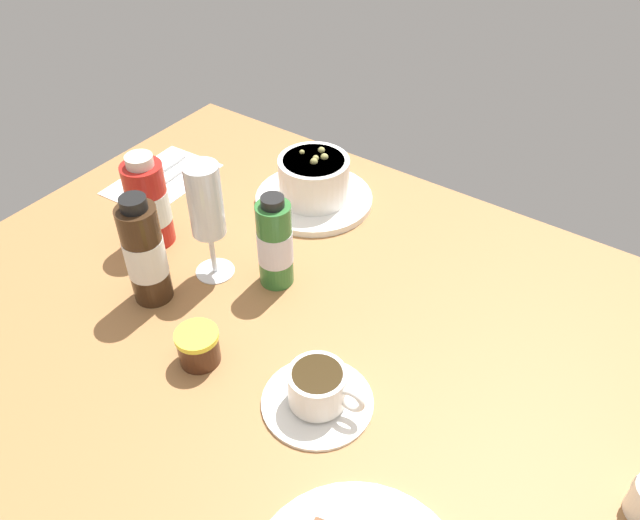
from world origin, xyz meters
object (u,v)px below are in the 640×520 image
Objects in this scene: sauce_bottle_green at (275,244)px; sauce_bottle_red at (148,203)px; wine_glass at (206,206)px; jam_jar at (198,347)px; cutlery_setting at (160,179)px; porridge_bowl at (314,183)px; coffee_cup at (318,391)px; sauce_bottle_brown at (145,253)px.

sauce_bottle_red reaches higher than sauce_bottle_green.
wine_glass reaches higher than jam_jar.
cutlery_setting is 35.94cm from sauce_bottle_green.
jam_jar is (-8.36, 37.88, -1.45)cm from porridge_bowl.
coffee_cup is (-52.21, 24.12, 2.16)cm from cutlery_setting.
sauce_bottle_brown reaches higher than cutlery_setting.
sauce_bottle_green is (-34.10, 9.09, 6.80)cm from cutlery_setting.
jam_jar is (-35.33, 27.23, 2.28)cm from cutlery_setting.
sauce_bottle_brown is at bearing 134.05° from cutlery_setting.
sauce_bottle_brown reaches higher than sauce_bottle_green.
sauce_bottle_brown is 13.34cm from sauce_bottle_red.
cutlery_setting is at bearing -27.39° from wine_glass.
wine_glass is at bearing -22.29° from coffee_cup.
cutlery_setting is (26.98, 10.64, -3.73)cm from porridge_bowl.
cutlery_setting is at bearing -24.80° from coffee_cup.
coffee_cup is at bearing 140.30° from sauce_bottle_green.
sauce_bottle_red reaches higher than coffee_cup.
jam_jar is 27.98cm from sauce_bottle_red.
porridge_bowl is at bearing -54.03° from coffee_cup.
coffee_cup is at bearing 125.97° from porridge_bowl.
sauce_bottle_green is (18.10, -15.03, 4.63)cm from coffee_cup.
sauce_bottle_green reaches higher than jam_jar.
cutlery_setting is at bearing 21.53° from porridge_bowl.
coffee_cup is 0.89× the size of sauce_bottle_red.
jam_jar is at bearing 10.44° from coffee_cup.
cutlery_setting is at bearing -45.95° from sauce_bottle_brown.
porridge_bowl reaches higher than jam_jar.
sauce_bottle_brown is at bearing 80.23° from porridge_bowl.
sauce_bottle_green reaches higher than porridge_bowl.
wine_glass is 14.21cm from sauce_bottle_red.
sauce_bottle_brown is (30.86, -2.06, 5.64)cm from coffee_cup.
sauce_bottle_brown is at bearing 135.04° from sauce_bottle_red.
wine_glass is at bearing 152.61° from cutlery_setting.
sauce_bottle_brown is at bearing 45.47° from sauce_bottle_green.
sauce_bottle_brown is at bearing -20.28° from jam_jar.
sauce_bottle_green is 22.47cm from sauce_bottle_red.
jam_jar is at bearing 93.88° from sauce_bottle_green.
porridge_bowl reaches higher than coffee_cup.
porridge_bowl is 33.44cm from sauce_bottle_brown.
jam_jar is 18.73cm from sauce_bottle_green.
wine_glass is 20.05cm from jam_jar.
coffee_cup reaches higher than jam_jar.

